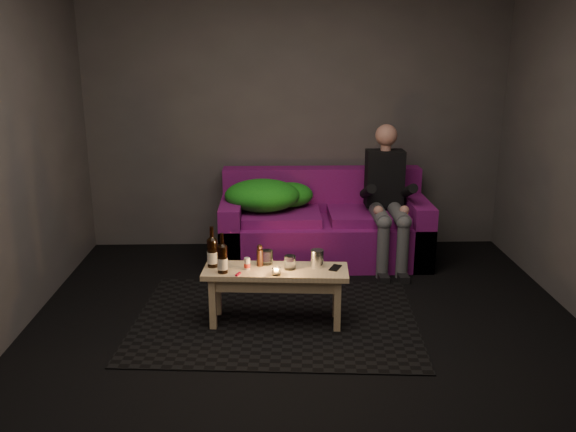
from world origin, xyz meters
name	(u,v)px	position (x,y,z in m)	size (l,w,h in m)	color
floor	(309,352)	(0.00, 0.00, 0.00)	(4.50, 4.50, 0.00)	black
room	(307,92)	(0.00, 0.47, 1.64)	(4.50, 4.50, 4.50)	silver
rug	(276,319)	(-0.21, 0.49, 0.00)	(2.04, 1.48, 0.01)	black
sofa	(323,228)	(0.24, 1.82, 0.29)	(1.88, 0.84, 0.81)	#811165
green_blanket	(267,196)	(-0.28, 1.81, 0.61)	(0.83, 0.56, 0.28)	#17821A
person	(387,194)	(0.79, 1.66, 0.65)	(0.34, 0.78, 1.25)	black
coffee_table	(276,279)	(-0.21, 0.44, 0.34)	(1.04, 0.39, 0.42)	tan
beer_bottle_a	(212,252)	(-0.66, 0.50, 0.53)	(0.08, 0.08, 0.30)	black
beer_bottle_b	(222,258)	(-0.58, 0.38, 0.52)	(0.07, 0.07, 0.29)	black
salt_shaker	(247,264)	(-0.41, 0.44, 0.46)	(0.04, 0.04, 0.09)	silver
pepper_mill	(260,258)	(-0.32, 0.50, 0.48)	(0.05, 0.05, 0.12)	black
tumbler_back	(267,257)	(-0.27, 0.55, 0.47)	(0.08, 0.08, 0.10)	white
tealight	(276,272)	(-0.21, 0.33, 0.44)	(0.06, 0.06, 0.05)	white
tumbler_front	(290,262)	(-0.11, 0.44, 0.47)	(0.08, 0.08, 0.10)	white
steel_cup	(317,259)	(0.08, 0.47, 0.48)	(0.09, 0.09, 0.13)	silver
smartphone	(335,268)	(0.21, 0.44, 0.42)	(0.06, 0.12, 0.01)	black
red_lighter	(238,274)	(-0.47, 0.34, 0.42)	(0.02, 0.06, 0.01)	#BA0B27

